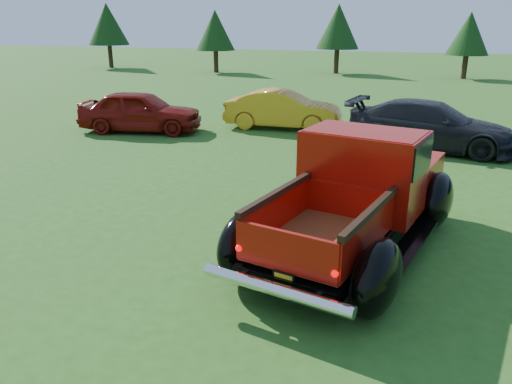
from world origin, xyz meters
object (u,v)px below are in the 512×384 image
(tree_mid_left, at_px, (338,27))
(pickup_truck, at_px, (361,190))
(tree_far_west, at_px, (108,24))
(tree_west, at_px, (215,30))
(tree_mid_right, at_px, (469,34))
(show_car_grey, at_px, (430,125))
(show_car_red, at_px, (141,111))
(show_car_yellow, at_px, (283,110))

(tree_mid_left, height_order, pickup_truck, tree_mid_left)
(tree_far_west, distance_m, tree_west, 10.06)
(tree_far_west, relative_size, tree_mid_right, 1.18)
(tree_west, distance_m, show_car_grey, 25.90)
(pickup_truck, bearing_deg, tree_west, 130.09)
(tree_mid_left, bearing_deg, pickup_truck, -80.41)
(tree_west, xyz_separation_m, pickup_truck, (14.13, -28.37, -2.13))
(pickup_truck, bearing_deg, tree_mid_left, 113.20)
(tree_mid_right, xyz_separation_m, show_car_grey, (-2.56, -21.66, -2.23))
(tree_mid_left, xyz_separation_m, show_car_grey, (6.44, -22.66, -2.64))
(tree_west, distance_m, pickup_truck, 31.77)
(show_car_red, height_order, show_car_yellow, show_car_red)
(tree_mid_right, bearing_deg, show_car_grey, -96.73)
(tree_far_west, xyz_separation_m, tree_mid_right, (28.00, -0.00, -0.55))
(tree_west, height_order, show_car_red, tree_west)
(show_car_yellow, bearing_deg, show_car_red, 110.62)
(tree_far_west, height_order, show_car_yellow, tree_far_west)
(pickup_truck, relative_size, show_car_red, 1.35)
(tree_mid_left, height_order, show_car_yellow, tree_mid_left)
(show_car_red, relative_size, show_car_grey, 0.85)
(pickup_truck, distance_m, show_car_red, 11.30)
(tree_west, bearing_deg, show_car_grey, -53.23)
(tree_far_west, height_order, tree_mid_left, tree_far_west)
(tree_far_west, relative_size, tree_west, 1.13)
(tree_mid_left, relative_size, show_car_red, 1.15)
(tree_west, relative_size, show_car_red, 1.06)
(tree_far_west, xyz_separation_m, show_car_yellow, (20.27, -19.99, -2.82))
(show_car_grey, bearing_deg, tree_far_west, 60.41)
(tree_west, bearing_deg, show_car_red, -75.38)
(pickup_truck, xyz_separation_m, show_car_grey, (1.31, 7.71, -0.24))
(show_car_yellow, distance_m, show_car_grey, 5.44)
(pickup_truck, bearing_deg, tree_far_west, 143.02)
(tree_mid_right, relative_size, show_car_yellow, 1.03)
(pickup_truck, xyz_separation_m, show_car_red, (-8.63, 7.29, -0.24))
(tree_mid_right, distance_m, pickup_truck, 29.69)
(show_car_grey, bearing_deg, show_car_yellow, 82.93)
(pickup_truck, distance_m, show_car_yellow, 10.15)
(show_car_yellow, height_order, show_car_grey, show_car_grey)
(tree_far_west, bearing_deg, show_car_red, -54.93)
(tree_mid_right, distance_m, show_car_grey, 21.93)
(tree_mid_left, distance_m, show_car_yellow, 21.20)
(pickup_truck, height_order, show_car_red, pickup_truck)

